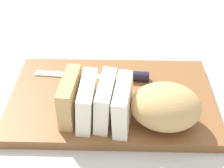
# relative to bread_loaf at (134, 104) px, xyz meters

# --- Properties ---
(ground_plane) EXTENTS (3.00, 3.00, 0.00)m
(ground_plane) POSITION_rel_bread_loaf_xyz_m (0.05, -0.07, -0.06)
(ground_plane) COLOR beige
(cutting_board) EXTENTS (0.44, 0.29, 0.02)m
(cutting_board) POSITION_rel_bread_loaf_xyz_m (0.05, -0.07, -0.05)
(cutting_board) COLOR brown
(cutting_board) RESTS_ON ground_plane
(bread_loaf) EXTENTS (0.26, 0.12, 0.08)m
(bread_loaf) POSITION_rel_bread_loaf_xyz_m (0.00, 0.00, 0.00)
(bread_loaf) COLOR tan
(bread_loaf) RESTS_ON cutting_board
(bread_knife) EXTENTS (0.26, 0.03, 0.02)m
(bread_knife) POSITION_rel_bread_loaf_xyz_m (0.03, -0.13, -0.03)
(bread_knife) COLOR silver
(bread_knife) RESTS_ON cutting_board
(crumb_near_knife) EXTENTS (0.01, 0.01, 0.01)m
(crumb_near_knife) POSITION_rel_bread_loaf_xyz_m (0.08, -0.08, -0.04)
(crumb_near_knife) COLOR #A8753D
(crumb_near_knife) RESTS_ON cutting_board
(crumb_near_loaf) EXTENTS (0.01, 0.01, 0.01)m
(crumb_near_loaf) POSITION_rel_bread_loaf_xyz_m (-0.03, -0.05, -0.04)
(crumb_near_loaf) COLOR #A8753D
(crumb_near_loaf) RESTS_ON cutting_board
(crumb_stray_left) EXTENTS (0.00, 0.00, 0.00)m
(crumb_stray_left) POSITION_rel_bread_loaf_xyz_m (0.05, -0.11, -0.04)
(crumb_stray_left) COLOR #A8753D
(crumb_stray_left) RESTS_ON cutting_board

